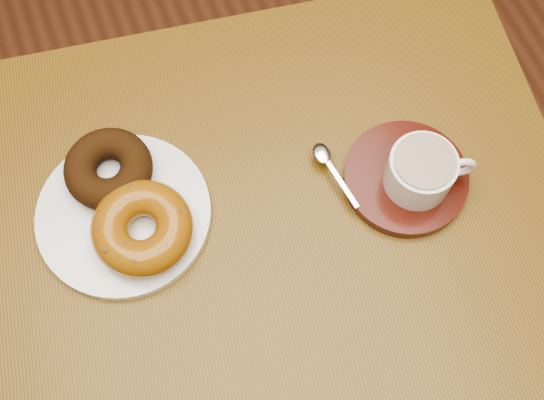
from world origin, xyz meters
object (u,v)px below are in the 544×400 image
object	(u,v)px
saucer	(406,178)
cafe_table	(259,242)
coffee_cup	(422,171)
donut_plate	(124,214)

from	to	relation	value
saucer	cafe_table	bearing A→B (deg)	171.40
cafe_table	coffee_cup	distance (m)	0.26
cafe_table	donut_plate	bearing A→B (deg)	169.08
coffee_cup	cafe_table	bearing A→B (deg)	-175.29
donut_plate	saucer	distance (m)	0.35
cafe_table	donut_plate	distance (m)	0.21
cafe_table	coffee_cup	bearing A→B (deg)	-3.21
cafe_table	donut_plate	world-z (taller)	donut_plate
cafe_table	coffee_cup	size ratio (longest dim) A/B	8.11
cafe_table	coffee_cup	xyz separation A→B (m)	(0.20, -0.04, 0.16)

